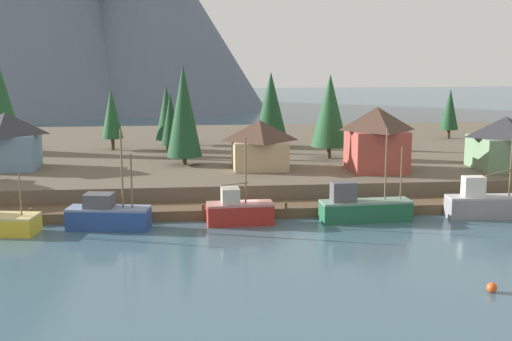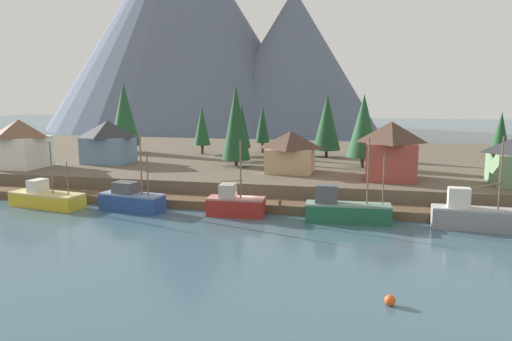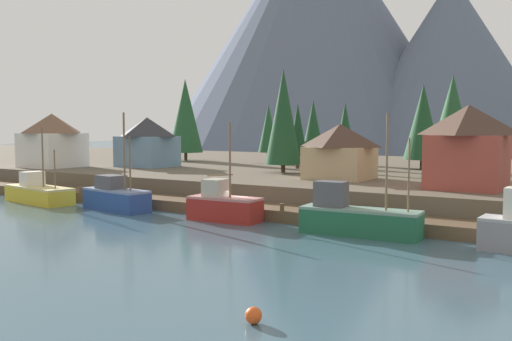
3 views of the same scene
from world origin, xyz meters
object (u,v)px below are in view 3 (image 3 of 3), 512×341
Objects in this scene: fishing_boat_red at (224,206)px; conifer_centre at (298,130)px; conifer_back_right at (268,128)px; conifer_near_right at (452,119)px; conifer_mid_right at (345,127)px; house_white at (52,140)px; house_blue at (147,141)px; house_tan at (340,151)px; house_red at (468,146)px; conifer_back_left at (423,122)px; fishing_boat_yellow at (38,193)px; channel_buoy at (253,315)px; conifer_far_left at (185,116)px; fishing_boat_green at (356,218)px; conifer_far_right at (283,116)px; fishing_boat_blue at (116,197)px; conifer_mid_left at (313,128)px.

fishing_boat_red is 1.00× the size of conifer_centre.
fishing_boat_red is 35.98m from conifer_back_right.
conifer_mid_right is at bearing 141.73° from conifer_near_right.
conifer_centre reaches higher than house_white.
house_blue is 0.83× the size of conifer_back_right.
conifer_mid_right reaches higher than house_tan.
house_red is 0.68× the size of conifer_back_left.
fishing_boat_yellow is 31.44m from house_tan.
fishing_boat_red is 34.33m from conifer_back_left.
house_white is at bearing 148.70° from channel_buoy.
house_tan is 0.92× the size of house_white.
fishing_boat_red is 43.64m from conifer_far_left.
channel_buoy is (38.37, -19.05, -0.66)m from fishing_boat_yellow.
conifer_mid_right is 60.07m from channel_buoy.
conifer_back_left is at bearing 94.68° from fishing_boat_green.
conifer_far_right is (-16.87, 19.16, 7.73)m from fishing_boat_green.
conifer_far_right reaches higher than conifer_back_right.
fishing_boat_blue is 23.94m from fishing_boat_green.
conifer_mid_left reaches higher than house_red.
conifer_centre is at bearing 151.23° from house_red.
conifer_mid_left is (28.03, 20.47, 1.57)m from house_white.
house_white is 32.29m from conifer_centre.
conifer_near_right reaches higher than conifer_centre.
house_white is 29.54m from conifer_back_right.
conifer_mid_left is at bearing 36.15° from house_white.
house_tan is 17.94m from conifer_back_left.
fishing_boat_red is at bearing 11.73° from fishing_boat_yellow.
channel_buoy is (30.39, -52.13, -7.22)m from conifer_back_right.
conifer_mid_left reaches higher than house_tan.
conifer_back_left is at bearing 75.39° from fishing_boat_red.
fishing_boat_blue is at bearing -109.86° from conifer_far_right.
house_white is 31.56m from conifer_far_right.
conifer_far_left is at bearing 158.31° from house_red.
fishing_boat_green is at bearing -50.42° from conifer_back_right.
conifer_mid_left is at bearing 114.02° from channel_buoy.
fishing_boat_red is 1.14× the size of house_red.
conifer_far_left is at bearing 106.88° from house_blue.
conifer_near_right is (48.66, 10.94, 2.52)m from house_white.
fishing_boat_yellow is at bearing 153.59° from channel_buoy.
conifer_far_left is 68.70m from channel_buoy.
house_tan is (15.75, 15.98, 4.11)m from fishing_boat_blue.
channel_buoy is (20.57, -39.00, -8.66)m from conifer_far_right.
conifer_far_right is 17.17× the size of channel_buoy.
conifer_mid_left is at bearing -5.21° from conifer_back_right.
conifer_far_right is at bearing 57.73° from fishing_boat_yellow.
conifer_near_right is (13.28, 21.97, 7.35)m from fishing_boat_red.
fishing_boat_yellow is at bearing -43.45° from house_white.
conifer_near_right reaches higher than conifer_mid_left.
house_tan is 10.07m from conifer_far_right.
conifer_mid_left reaches higher than conifer_back_right.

